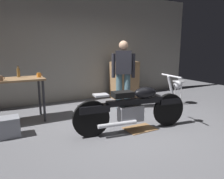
{
  "coord_description": "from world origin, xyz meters",
  "views": [
    {
      "loc": [
        -2.02,
        -3.07,
        1.5
      ],
      "look_at": [
        0.01,
        0.7,
        0.65
      ],
      "focal_mm": 33.65,
      "sensor_mm": 36.0,
      "label": 1
    }
  ],
  "objects_px": {
    "person_standing": "(123,72)",
    "shop_stool": "(178,86)",
    "storage_bin": "(6,127)",
    "motorcycle": "(134,107)",
    "wooden_dresser": "(125,80)",
    "mug_orange_travel": "(39,75)",
    "bottle": "(18,72)",
    "mug_brown_stoneware": "(1,78)"
  },
  "relations": [
    {
      "from": "person_standing",
      "to": "shop_stool",
      "type": "distance_m",
      "value": 1.63
    },
    {
      "from": "person_standing",
      "to": "bottle",
      "type": "distance_m",
      "value": 2.34
    },
    {
      "from": "motorcycle",
      "to": "mug_brown_stoneware",
      "type": "distance_m",
      "value": 2.51
    },
    {
      "from": "person_standing",
      "to": "shop_stool",
      "type": "relative_size",
      "value": 2.61
    },
    {
      "from": "person_standing",
      "to": "storage_bin",
      "type": "xyz_separation_m",
      "value": [
        -2.64,
        -0.5,
        -0.76
      ]
    },
    {
      "from": "motorcycle",
      "to": "wooden_dresser",
      "type": "xyz_separation_m",
      "value": [
        1.25,
        2.34,
        0.1
      ]
    },
    {
      "from": "bottle",
      "to": "motorcycle",
      "type": "bearing_deg",
      "value": -44.93
    },
    {
      "from": "storage_bin",
      "to": "mug_orange_travel",
      "type": "height_order",
      "value": "mug_orange_travel"
    },
    {
      "from": "mug_orange_travel",
      "to": "bottle",
      "type": "bearing_deg",
      "value": 148.29
    },
    {
      "from": "motorcycle",
      "to": "storage_bin",
      "type": "bearing_deg",
      "value": 166.69
    },
    {
      "from": "motorcycle",
      "to": "bottle",
      "type": "distance_m",
      "value": 2.51
    },
    {
      "from": "wooden_dresser",
      "to": "storage_bin",
      "type": "height_order",
      "value": "wooden_dresser"
    },
    {
      "from": "shop_stool",
      "to": "wooden_dresser",
      "type": "distance_m",
      "value": 1.6
    },
    {
      "from": "wooden_dresser",
      "to": "bottle",
      "type": "xyz_separation_m",
      "value": [
        -2.98,
        -0.61,
        0.45
      ]
    },
    {
      "from": "motorcycle",
      "to": "bottle",
      "type": "bearing_deg",
      "value": 142.81
    },
    {
      "from": "shop_stool",
      "to": "bottle",
      "type": "relative_size",
      "value": 2.66
    },
    {
      "from": "motorcycle",
      "to": "shop_stool",
      "type": "distance_m",
      "value": 2.32
    },
    {
      "from": "motorcycle",
      "to": "wooden_dresser",
      "type": "bearing_deg",
      "value": 69.66
    },
    {
      "from": "shop_stool",
      "to": "storage_bin",
      "type": "relative_size",
      "value": 1.45
    },
    {
      "from": "mug_brown_stoneware",
      "to": "motorcycle",
      "type": "bearing_deg",
      "value": -32.45
    },
    {
      "from": "mug_brown_stoneware",
      "to": "mug_orange_travel",
      "type": "xyz_separation_m",
      "value": [
        0.71,
        0.18,
        -0.0
      ]
    },
    {
      "from": "wooden_dresser",
      "to": "motorcycle",
      "type": "bearing_deg",
      "value": -118.07
    },
    {
      "from": "person_standing",
      "to": "mug_orange_travel",
      "type": "xyz_separation_m",
      "value": [
        -1.93,
        0.2,
        0.02
      ]
    },
    {
      "from": "shop_stool",
      "to": "wooden_dresser",
      "type": "xyz_separation_m",
      "value": [
        -0.86,
        1.35,
        0.05
      ]
    },
    {
      "from": "motorcycle",
      "to": "mug_brown_stoneware",
      "type": "height_order",
      "value": "motorcycle"
    },
    {
      "from": "mug_orange_travel",
      "to": "wooden_dresser",
      "type": "bearing_deg",
      "value": 17.76
    },
    {
      "from": "person_standing",
      "to": "mug_brown_stoneware",
      "type": "height_order",
      "value": "person_standing"
    },
    {
      "from": "person_standing",
      "to": "storage_bin",
      "type": "distance_m",
      "value": 2.79
    },
    {
      "from": "shop_stool",
      "to": "storage_bin",
      "type": "distance_m",
      "value": 4.19
    },
    {
      "from": "mug_orange_travel",
      "to": "bottle",
      "type": "relative_size",
      "value": 0.48
    },
    {
      "from": "wooden_dresser",
      "to": "mug_brown_stoneware",
      "type": "height_order",
      "value": "wooden_dresser"
    },
    {
      "from": "mug_brown_stoneware",
      "to": "wooden_dresser",
      "type": "bearing_deg",
      "value": 17.06
    },
    {
      "from": "wooden_dresser",
      "to": "bottle",
      "type": "bearing_deg",
      "value": -168.48
    },
    {
      "from": "wooden_dresser",
      "to": "mug_orange_travel",
      "type": "distance_m",
      "value": 2.77
    },
    {
      "from": "motorcycle",
      "to": "mug_brown_stoneware",
      "type": "bearing_deg",
      "value": 155.28
    },
    {
      "from": "motorcycle",
      "to": "storage_bin",
      "type": "height_order",
      "value": "motorcycle"
    },
    {
      "from": "person_standing",
      "to": "motorcycle",
      "type": "bearing_deg",
      "value": 95.45
    },
    {
      "from": "motorcycle",
      "to": "storage_bin",
      "type": "xyz_separation_m",
      "value": [
        -2.07,
        0.8,
        -0.28
      ]
    },
    {
      "from": "mug_orange_travel",
      "to": "mug_brown_stoneware",
      "type": "bearing_deg",
      "value": -165.57
    },
    {
      "from": "mug_brown_stoneware",
      "to": "person_standing",
      "type": "bearing_deg",
      "value": -0.35
    },
    {
      "from": "motorcycle",
      "to": "mug_orange_travel",
      "type": "distance_m",
      "value": 2.09
    },
    {
      "from": "person_standing",
      "to": "storage_bin",
      "type": "bearing_deg",
      "value": 39.8
    }
  ]
}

